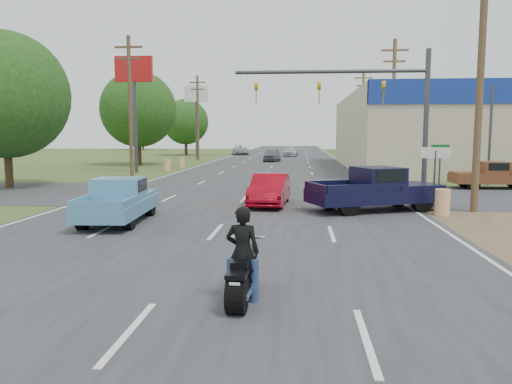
# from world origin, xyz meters

# --- Properties ---
(ground) EXTENTS (200.00, 200.00, 0.00)m
(ground) POSITION_xyz_m (0.00, 0.00, 0.00)
(ground) COLOR #3A4A1D
(ground) RESTS_ON ground
(main_road) EXTENTS (15.00, 180.00, 0.02)m
(main_road) POSITION_xyz_m (0.00, 40.00, 0.01)
(main_road) COLOR #2D2D30
(main_road) RESTS_ON ground
(cross_road) EXTENTS (120.00, 10.00, 0.02)m
(cross_road) POSITION_xyz_m (0.00, 18.00, 0.01)
(cross_road) COLOR #2D2D30
(cross_road) RESTS_ON ground
(utility_pole_1) EXTENTS (2.00, 0.28, 10.00)m
(utility_pole_1) POSITION_xyz_m (9.50, 13.00, 5.32)
(utility_pole_1) COLOR #4C3823
(utility_pole_1) RESTS_ON ground
(utility_pole_2) EXTENTS (2.00, 0.28, 10.00)m
(utility_pole_2) POSITION_xyz_m (9.50, 31.00, 5.32)
(utility_pole_2) COLOR #4C3823
(utility_pole_2) RESTS_ON ground
(utility_pole_3) EXTENTS (2.00, 0.28, 10.00)m
(utility_pole_3) POSITION_xyz_m (9.50, 49.00, 5.32)
(utility_pole_3) COLOR #4C3823
(utility_pole_3) RESTS_ON ground
(utility_pole_5) EXTENTS (2.00, 0.28, 10.00)m
(utility_pole_5) POSITION_xyz_m (-9.50, 28.00, 5.32)
(utility_pole_5) COLOR #4C3823
(utility_pole_5) RESTS_ON ground
(utility_pole_6) EXTENTS (2.00, 0.28, 10.00)m
(utility_pole_6) POSITION_xyz_m (-9.50, 52.00, 5.32)
(utility_pole_6) COLOR #4C3823
(utility_pole_6) RESTS_ON ground
(tree_0) EXTENTS (7.14, 7.14, 8.84)m
(tree_0) POSITION_xyz_m (-14.00, 20.00, 5.26)
(tree_0) COLOR #422D19
(tree_0) RESTS_ON ground
(tree_1) EXTENTS (7.56, 7.56, 9.36)m
(tree_1) POSITION_xyz_m (-13.50, 42.00, 5.57)
(tree_1) COLOR #422D19
(tree_1) RESTS_ON ground
(tree_2) EXTENTS (6.72, 6.72, 8.32)m
(tree_2) POSITION_xyz_m (-14.20, 66.00, 4.95)
(tree_2) COLOR #422D19
(tree_2) RESTS_ON ground
(tree_5) EXTENTS (7.98, 7.98, 9.88)m
(tree_5) POSITION_xyz_m (30.00, 95.00, 5.88)
(tree_5) COLOR #422D19
(tree_5) RESTS_ON ground
(tree_6) EXTENTS (8.82, 8.82, 10.92)m
(tree_6) POSITION_xyz_m (-30.00, 95.00, 6.51)
(tree_6) COLOR #422D19
(tree_6) RESTS_ON ground
(barrel_0) EXTENTS (0.56, 0.56, 1.00)m
(barrel_0) POSITION_xyz_m (8.00, 12.00, 0.50)
(barrel_0) COLOR orange
(barrel_0) RESTS_ON ground
(barrel_1) EXTENTS (0.56, 0.56, 1.00)m
(barrel_1) POSITION_xyz_m (8.40, 20.50, 0.50)
(barrel_1) COLOR orange
(barrel_1) RESTS_ON ground
(barrel_2) EXTENTS (0.56, 0.56, 1.00)m
(barrel_2) POSITION_xyz_m (-8.50, 34.00, 0.50)
(barrel_2) COLOR orange
(barrel_2) RESTS_ON ground
(barrel_3) EXTENTS (0.56, 0.56, 1.00)m
(barrel_3) POSITION_xyz_m (-8.20, 38.00, 0.50)
(barrel_3) COLOR orange
(barrel_3) RESTS_ON ground
(pole_sign_left_near) EXTENTS (3.00, 0.35, 9.20)m
(pole_sign_left_near) POSITION_xyz_m (-10.50, 32.00, 7.17)
(pole_sign_left_near) COLOR #3F3F44
(pole_sign_left_near) RESTS_ON ground
(pole_sign_left_far) EXTENTS (3.00, 0.35, 9.20)m
(pole_sign_left_far) POSITION_xyz_m (-10.50, 56.00, 7.17)
(pole_sign_left_far) COLOR #3F3F44
(pole_sign_left_far) RESTS_ON ground
(lane_sign) EXTENTS (1.20, 0.08, 2.52)m
(lane_sign) POSITION_xyz_m (8.20, 14.00, 1.90)
(lane_sign) COLOR #3F3F44
(lane_sign) RESTS_ON ground
(street_name_sign) EXTENTS (0.80, 0.08, 2.61)m
(street_name_sign) POSITION_xyz_m (8.80, 15.50, 1.61)
(street_name_sign) COLOR #3F3F44
(street_name_sign) RESTS_ON ground
(signal_mast) EXTENTS (9.12, 0.40, 7.00)m
(signal_mast) POSITION_xyz_m (5.82, 17.00, 4.80)
(signal_mast) COLOR #3F3F44
(signal_mast) RESTS_ON ground
(red_convertible) EXTENTS (1.72, 4.20, 1.36)m
(red_convertible) POSITION_xyz_m (1.34, 14.12, 0.68)
(red_convertible) COLOR maroon
(red_convertible) RESTS_ON ground
(motorcycle) EXTENTS (0.66, 2.14, 1.09)m
(motorcycle) POSITION_xyz_m (1.58, 1.52, 0.48)
(motorcycle) COLOR black
(motorcycle) RESTS_ON ground
(rider) EXTENTS (0.63, 0.43, 1.67)m
(rider) POSITION_xyz_m (1.58, 1.57, 0.84)
(rider) COLOR black
(rider) RESTS_ON ground
(blue_pickup) EXTENTS (2.07, 4.77, 1.55)m
(blue_pickup) POSITION_xyz_m (-3.65, 9.58, 0.78)
(blue_pickup) COLOR black
(blue_pickup) RESTS_ON ground
(navy_pickup) EXTENTS (5.69, 3.89, 1.76)m
(navy_pickup) POSITION_xyz_m (5.74, 12.96, 0.89)
(navy_pickup) COLOR black
(navy_pickup) RESTS_ON ground
(brown_pickup) EXTENTS (4.69, 1.93, 1.54)m
(brown_pickup) POSITION_xyz_m (13.48, 22.00, 0.78)
(brown_pickup) COLOR black
(brown_pickup) RESTS_ON ground
(distant_car_grey) EXTENTS (1.95, 4.47, 1.50)m
(distant_car_grey) POSITION_xyz_m (-0.50, 49.91, 0.75)
(distant_car_grey) COLOR slate
(distant_car_grey) RESTS_ON ground
(distant_car_silver) EXTENTS (2.23, 4.81, 1.36)m
(distant_car_silver) POSITION_xyz_m (1.34, 64.34, 0.68)
(distant_car_silver) COLOR #B7B7BC
(distant_car_silver) RESTS_ON ground
(distant_car_white) EXTENTS (3.26, 5.72, 1.51)m
(distant_car_white) POSITION_xyz_m (-6.50, 69.31, 0.75)
(distant_car_white) COLOR silver
(distant_car_white) RESTS_ON ground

